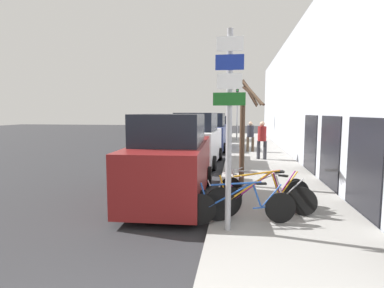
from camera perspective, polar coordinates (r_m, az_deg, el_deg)
name	(u,v)px	position (r m, az deg, el deg)	size (l,w,h in m)	color
ground_plane	(202,166)	(13.10, 1.83, -4.26)	(80.00, 80.00, 0.00)	#28282B
sidewalk_curb	(258,157)	(15.80, 12.47, -2.35)	(3.20, 32.00, 0.15)	gray
building_facade	(296,94)	(15.79, 19.18, 8.93)	(0.23, 32.00, 6.50)	#B2B7C1
signpost	(229,122)	(5.46, 7.06, 4.27)	(0.58, 0.13, 3.67)	#939399
bicycle_0	(241,206)	(6.09, 9.29, -11.51)	(2.17, 0.58, 0.85)	black
bicycle_1	(260,197)	(6.61, 12.83, -9.80)	(2.29, 1.27, 0.96)	black
bicycle_2	(263,194)	(6.90, 13.39, -9.29)	(2.09, 1.34, 0.92)	black
bicycle_3	(264,192)	(7.14, 13.62, -8.93)	(2.08, 1.08, 0.86)	black
parked_car_0	(172,161)	(8.07, -3.87, -3.16)	(2.16, 4.73, 2.30)	maroon
parked_car_1	(197,141)	(13.37, 1.00, 0.55)	(2.10, 4.38, 2.33)	silver
parked_car_2	(210,133)	(18.75, 3.51, 2.09)	(2.14, 4.65, 2.30)	navy
parked_car_3	(217,130)	(24.31, 4.75, 2.74)	(2.14, 4.72, 2.06)	black
pedestrian_near	(262,137)	(14.38, 13.19, 1.23)	(0.45, 0.39, 1.78)	#333338
pedestrian_far	(250,134)	(17.03, 11.07, 1.83)	(0.43, 0.37, 1.68)	#4C3D2D
street_tree	(244,133)	(8.95, 9.96, 2.13)	(0.69, 1.89, 3.15)	#4C3828
traffic_light	(237,103)	(23.49, 8.61, 7.68)	(0.20, 0.30, 4.50)	#939399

